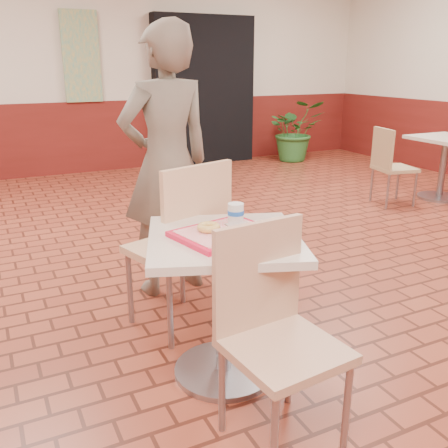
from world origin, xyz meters
name	(u,v)px	position (x,y,z in m)	size (l,w,h in m)	color
room_shell	(357,67)	(0.00, 0.00, 1.50)	(8.01, 10.01, 3.01)	maroon
wainscot_band	(344,233)	(0.00, 0.00, 0.50)	(8.00, 10.00, 1.00)	#591511
corridor_doorway	(204,92)	(1.20, 4.88, 1.10)	(1.60, 0.22, 2.20)	black
promo_poster	(81,57)	(-0.60, 4.94, 1.60)	(0.50, 0.03, 1.20)	gray
main_table	(224,283)	(-1.02, -0.36, 0.50)	(0.71, 0.71, 0.75)	beige
chair_main_front	(273,324)	(-1.02, -0.82, 0.51)	(0.47, 0.47, 0.92)	tan
chair_main_back	(184,240)	(-1.02, 0.15, 0.57)	(0.59, 0.59, 1.02)	#DFB186
customer	(167,164)	(-0.91, 0.73, 0.89)	(0.65, 0.43, 1.78)	#6B6053
serving_tray	(224,233)	(-1.02, -0.36, 0.76)	(0.44, 0.34, 0.03)	red
ring_donut	(209,227)	(-1.08, -0.33, 0.79)	(0.11, 0.11, 0.03)	#DCAB50
long_john_donut	(237,228)	(-0.97, -0.39, 0.79)	(0.13, 0.07, 0.04)	#E88D44
paper_cup	(236,213)	(-0.92, -0.28, 0.83)	(0.08, 0.08, 0.10)	silver
second_table	(444,157)	(2.79, 1.66, 0.49)	(0.68, 0.68, 0.72)	beige
chair_second_left	(390,162)	(2.04, 1.74, 0.48)	(0.46, 0.46, 0.85)	tan
potted_plant	(295,131)	(2.58, 4.40, 0.48)	(0.87, 0.76, 0.97)	#286529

